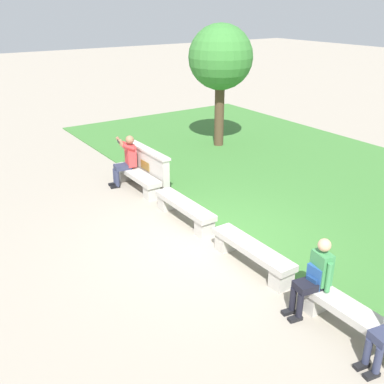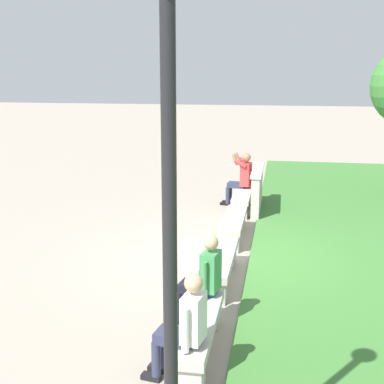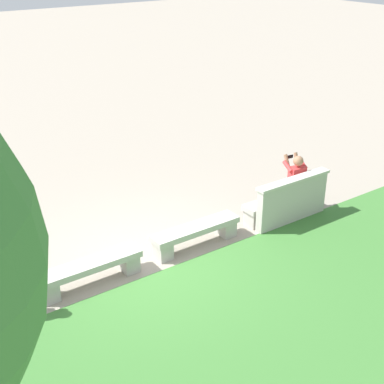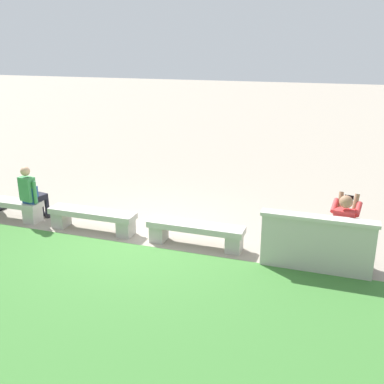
{
  "view_description": "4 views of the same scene",
  "coord_description": "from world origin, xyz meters",
  "px_view_note": "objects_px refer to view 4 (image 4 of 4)",
  "views": [
    {
      "loc": [
        6.36,
        -4.81,
        4.47
      ],
      "look_at": [
        -0.68,
        -0.1,
        0.87
      ],
      "focal_mm": 42.0,
      "sensor_mm": 36.0,
      "label": 1
    },
    {
      "loc": [
        9.07,
        0.89,
        3.34
      ],
      "look_at": [
        -0.49,
        -0.74,
        1.07
      ],
      "focal_mm": 50.0,
      "sensor_mm": 36.0,
      "label": 2
    },
    {
      "loc": [
        4.12,
        7.39,
        5.48
      ],
      "look_at": [
        -1.46,
        -0.62,
        0.85
      ],
      "focal_mm": 50.0,
      "sensor_mm": 36.0,
      "label": 3
    },
    {
      "loc": [
        -3.61,
        7.49,
        3.69
      ],
      "look_at": [
        -0.93,
        -0.37,
        0.95
      ],
      "focal_mm": 42.0,
      "sensor_mm": 36.0,
      "label": 4
    }
  ],
  "objects_px": {
    "bench_mid": "(92,217)",
    "bench_near": "(195,231)",
    "backpack": "(30,195)",
    "bench_far": "(3,205)",
    "person_photographer": "(344,226)",
    "person_distant": "(32,192)",
    "bench_main": "(317,248)"
  },
  "relations": [
    {
      "from": "bench_near",
      "to": "person_distant",
      "type": "xyz_separation_m",
      "value": [
        3.74,
        -0.06,
        0.37
      ]
    },
    {
      "from": "bench_far",
      "to": "person_distant",
      "type": "distance_m",
      "value": 0.84
    },
    {
      "from": "person_distant",
      "to": "bench_main",
      "type": "bearing_deg",
      "value": 179.38
    },
    {
      "from": "bench_near",
      "to": "bench_mid",
      "type": "distance_m",
      "value": 2.24
    },
    {
      "from": "bench_far",
      "to": "backpack",
      "type": "height_order",
      "value": "backpack"
    },
    {
      "from": "bench_mid",
      "to": "person_distant",
      "type": "xyz_separation_m",
      "value": [
        1.49,
        -0.06,
        0.37
      ]
    },
    {
      "from": "bench_near",
      "to": "bench_far",
      "type": "relative_size",
      "value": 1.0
    },
    {
      "from": "bench_far",
      "to": "person_photographer",
      "type": "relative_size",
      "value": 1.43
    },
    {
      "from": "bench_near",
      "to": "backpack",
      "type": "xyz_separation_m",
      "value": [
        3.74,
        -0.01,
        0.33
      ]
    },
    {
      "from": "bench_near",
      "to": "bench_far",
      "type": "height_order",
      "value": "same"
    },
    {
      "from": "bench_main",
      "to": "bench_near",
      "type": "xyz_separation_m",
      "value": [
        2.24,
        0.0,
        0.0
      ]
    },
    {
      "from": "person_distant",
      "to": "backpack",
      "type": "relative_size",
      "value": 2.94
    },
    {
      "from": "bench_near",
      "to": "person_photographer",
      "type": "distance_m",
      "value": 2.7
    },
    {
      "from": "bench_near",
      "to": "bench_far",
      "type": "bearing_deg",
      "value": 0.0
    },
    {
      "from": "bench_mid",
      "to": "backpack",
      "type": "height_order",
      "value": "backpack"
    },
    {
      "from": "bench_mid",
      "to": "person_photographer",
      "type": "bearing_deg",
      "value": -179.11
    },
    {
      "from": "bench_mid",
      "to": "bench_main",
      "type": "bearing_deg",
      "value": 180.0
    },
    {
      "from": "person_distant",
      "to": "bench_near",
      "type": "bearing_deg",
      "value": 179.0
    },
    {
      "from": "bench_main",
      "to": "person_distant",
      "type": "relative_size",
      "value": 1.49
    },
    {
      "from": "backpack",
      "to": "bench_near",
      "type": "bearing_deg",
      "value": 179.83
    },
    {
      "from": "bench_mid",
      "to": "bench_near",
      "type": "bearing_deg",
      "value": 180.0
    },
    {
      "from": "bench_near",
      "to": "backpack",
      "type": "distance_m",
      "value": 3.75
    },
    {
      "from": "person_distant",
      "to": "backpack",
      "type": "bearing_deg",
      "value": 91.83
    },
    {
      "from": "bench_main",
      "to": "bench_far",
      "type": "distance_m",
      "value": 6.73
    },
    {
      "from": "bench_main",
      "to": "person_distant",
      "type": "xyz_separation_m",
      "value": [
        5.98,
        -0.06,
        0.37
      ]
    },
    {
      "from": "bench_main",
      "to": "person_distant",
      "type": "height_order",
      "value": "person_distant"
    },
    {
      "from": "bench_near",
      "to": "person_distant",
      "type": "height_order",
      "value": "person_distant"
    },
    {
      "from": "backpack",
      "to": "bench_far",
      "type": "bearing_deg",
      "value": 0.86
    },
    {
      "from": "bench_mid",
      "to": "person_photographer",
      "type": "height_order",
      "value": "person_photographer"
    },
    {
      "from": "person_distant",
      "to": "bench_mid",
      "type": "bearing_deg",
      "value": 177.51
    },
    {
      "from": "person_photographer",
      "to": "bench_far",
      "type": "bearing_deg",
      "value": 0.61
    },
    {
      "from": "person_photographer",
      "to": "person_distant",
      "type": "relative_size",
      "value": 1.05
    }
  ]
}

